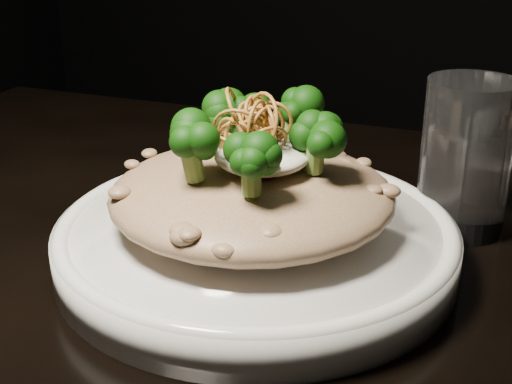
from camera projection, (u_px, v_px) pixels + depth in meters
plate at (256, 242)px, 0.52m from camera, size 0.29×0.29×0.03m
risotto at (252, 194)px, 0.51m from camera, size 0.20×0.20×0.04m
broccoli at (253, 139)px, 0.48m from camera, size 0.12×0.12×0.04m
cheese at (262, 156)px, 0.49m from camera, size 0.07×0.07×0.02m
shallots at (254, 115)px, 0.48m from camera, size 0.06×0.06×0.04m
drinking_glass at (465, 157)px, 0.55m from camera, size 0.09×0.09×0.12m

